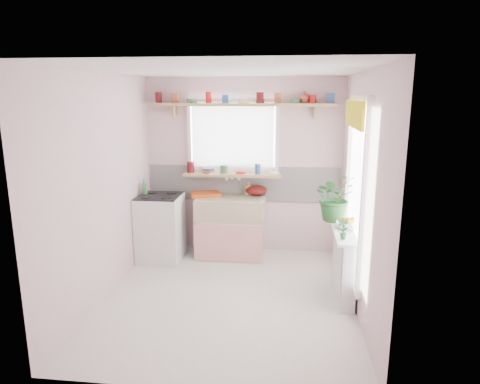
# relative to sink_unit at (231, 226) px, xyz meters

# --- Properties ---
(room) EXTENTS (3.20, 3.20, 3.20)m
(room) POSITION_rel_sink_unit_xyz_m (0.81, -0.43, 0.94)
(room) COLOR silver
(room) RESTS_ON ground
(sink_unit) EXTENTS (0.95, 0.65, 1.11)m
(sink_unit) POSITION_rel_sink_unit_xyz_m (0.00, 0.00, 0.00)
(sink_unit) COLOR white
(sink_unit) RESTS_ON ground
(cooker) EXTENTS (0.58, 0.58, 0.93)m
(cooker) POSITION_rel_sink_unit_xyz_m (-0.95, -0.24, 0.03)
(cooker) COLOR white
(cooker) RESTS_ON ground
(radiator_ledge) EXTENTS (0.22, 0.95, 0.78)m
(radiator_ledge) POSITION_rel_sink_unit_xyz_m (1.45, -1.09, -0.03)
(radiator_ledge) COLOR white
(radiator_ledge) RESTS_ON ground
(windowsill) EXTENTS (1.40, 0.22, 0.04)m
(windowsill) POSITION_rel_sink_unit_xyz_m (-0.00, 0.19, 0.71)
(windowsill) COLOR tan
(windowsill) RESTS_ON room
(pine_shelf) EXTENTS (2.52, 0.24, 0.04)m
(pine_shelf) POSITION_rel_sink_unit_xyz_m (0.15, 0.18, 1.69)
(pine_shelf) COLOR tan
(pine_shelf) RESTS_ON room
(shelf_crockery) EXTENTS (2.47, 0.11, 0.12)m
(shelf_crockery) POSITION_rel_sink_unit_xyz_m (0.15, 0.18, 1.76)
(shelf_crockery) COLOR #590F14
(shelf_crockery) RESTS_ON pine_shelf
(sill_crockery) EXTENTS (1.35, 0.11, 0.12)m
(sill_crockery) POSITION_rel_sink_unit_xyz_m (-0.05, 0.19, 0.78)
(sill_crockery) COLOR #590F14
(sill_crockery) RESTS_ON windowsill
(dish_tray) EXTENTS (0.49, 0.43, 0.04)m
(dish_tray) POSITION_rel_sink_unit_xyz_m (-0.38, 0.08, 0.44)
(dish_tray) COLOR #DC4C13
(dish_tray) RESTS_ON sink_unit
(colander) EXTENTS (0.33, 0.33, 0.14)m
(colander) POSITION_rel_sink_unit_xyz_m (0.34, 0.21, 0.49)
(colander) COLOR #510F0D
(colander) RESTS_ON sink_unit
(jade_plant) EXTENTS (0.64, 0.60, 0.58)m
(jade_plant) POSITION_rel_sink_unit_xyz_m (1.36, -0.69, 0.64)
(jade_plant) COLOR #235925
(jade_plant) RESTS_ON radiator_ledge
(fruit_bowl) EXTENTS (0.27, 0.27, 0.07)m
(fruit_bowl) POSITION_rel_sink_unit_xyz_m (1.48, -1.01, 0.38)
(fruit_bowl) COLOR silver
(fruit_bowl) RESTS_ON radiator_ledge
(herb_pot) EXTENTS (0.14, 0.11, 0.23)m
(herb_pot) POSITION_rel_sink_unit_xyz_m (1.37, -1.39, 0.46)
(herb_pot) COLOR #286227
(herb_pot) RESTS_ON radiator_ledge
(soap_bottle_sink) EXTENTS (0.10, 0.11, 0.18)m
(soap_bottle_sink) POSITION_rel_sink_unit_xyz_m (0.24, 0.21, 0.51)
(soap_bottle_sink) COLOR #D5C95E
(soap_bottle_sink) RESTS_ON sink_unit
(sill_cup) EXTENTS (0.13, 0.13, 0.09)m
(sill_cup) POSITION_rel_sink_unit_xyz_m (-0.43, 0.25, 0.77)
(sill_cup) COLOR white
(sill_cup) RESTS_ON windowsill
(sill_bowl) EXTENTS (0.21, 0.21, 0.06)m
(sill_bowl) POSITION_rel_sink_unit_xyz_m (-0.36, 0.25, 0.76)
(sill_bowl) COLOR #2F4B99
(sill_bowl) RESTS_ON windowsill
(shelf_vase) EXTENTS (0.18, 0.18, 0.16)m
(shelf_vase) POSITION_rel_sink_unit_xyz_m (0.99, 0.24, 1.79)
(shelf_vase) COLOR #AC4434
(shelf_vase) RESTS_ON pine_shelf
(cooker_bottle) EXTENTS (0.10, 0.10, 0.21)m
(cooker_bottle) POSITION_rel_sink_unit_xyz_m (-1.17, -0.20, 0.59)
(cooker_bottle) COLOR #458B48
(cooker_bottle) RESTS_ON cooker
(fruit) EXTENTS (0.20, 0.14, 0.10)m
(fruit) POSITION_rel_sink_unit_xyz_m (1.49, -1.00, 0.44)
(fruit) COLOR orange
(fruit) RESTS_ON fruit_bowl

